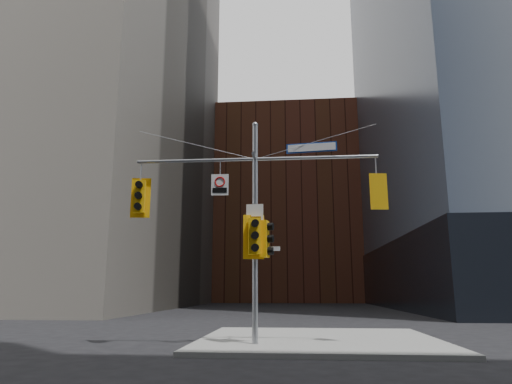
% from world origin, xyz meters
% --- Properties ---
extents(ground, '(160.00, 160.00, 0.00)m').
position_xyz_m(ground, '(0.00, 0.00, 0.00)').
color(ground, black).
rests_on(ground, ground).
extents(sidewalk_corner, '(8.00, 8.00, 0.15)m').
position_xyz_m(sidewalk_corner, '(2.00, 4.00, 0.07)').
color(sidewalk_corner, gray).
rests_on(sidewalk_corner, ground).
extents(brick_midrise, '(26.00, 20.00, 28.00)m').
position_xyz_m(brick_midrise, '(0.00, 58.00, 14.00)').
color(brick_midrise, brown).
rests_on(brick_midrise, ground).
extents(signal_assembly, '(8.00, 0.80, 7.30)m').
position_xyz_m(signal_assembly, '(0.00, 1.99, 4.42)').
color(signal_assembly, '#909398').
rests_on(signal_assembly, ground).
extents(traffic_light_west_arm, '(0.65, 0.56, 1.36)m').
position_xyz_m(traffic_light_west_arm, '(-3.87, 2.01, 4.80)').
color(traffic_light_west_arm, '#F4AE0C').
rests_on(traffic_light_west_arm, ground).
extents(traffic_light_east_arm, '(0.55, 0.47, 1.16)m').
position_xyz_m(traffic_light_east_arm, '(3.91, 1.99, 4.80)').
color(traffic_light_east_arm, '#F4AE0C').
rests_on(traffic_light_east_arm, ground).
extents(traffic_light_pole_side, '(0.49, 0.42, 1.17)m').
position_xyz_m(traffic_light_pole_side, '(0.33, 1.99, 3.35)').
color(traffic_light_pole_side, '#F4AE0C').
rests_on(traffic_light_pole_side, ground).
extents(traffic_light_pole_front, '(0.66, 0.60, 1.40)m').
position_xyz_m(traffic_light_pole_front, '(-0.00, 1.73, 3.41)').
color(traffic_light_pole_front, '#F4AE0C').
rests_on(traffic_light_pole_front, ground).
extents(street_sign_blade, '(1.65, 0.23, 0.32)m').
position_xyz_m(street_sign_blade, '(1.87, 2.00, 6.35)').
color(street_sign_blade, navy).
rests_on(street_sign_blade, ground).
extents(regulatory_sign_arm, '(0.57, 0.06, 0.71)m').
position_xyz_m(regulatory_sign_arm, '(-1.17, 1.97, 5.17)').
color(regulatory_sign_arm, silver).
rests_on(regulatory_sign_arm, ground).
extents(regulatory_sign_pole, '(0.55, 0.08, 0.72)m').
position_xyz_m(regulatory_sign_pole, '(0.00, 1.88, 4.08)').
color(regulatory_sign_pole, silver).
rests_on(regulatory_sign_pole, ground).
extents(street_blade_ew, '(0.70, 0.06, 0.14)m').
position_xyz_m(street_blade_ew, '(0.45, 2.00, 3.04)').
color(street_blade_ew, silver).
rests_on(street_blade_ew, ground).
extents(street_blade_ns, '(0.14, 0.80, 0.16)m').
position_xyz_m(street_blade_ns, '(0.00, 2.45, 2.79)').
color(street_blade_ns, '#145926').
rests_on(street_blade_ns, ground).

